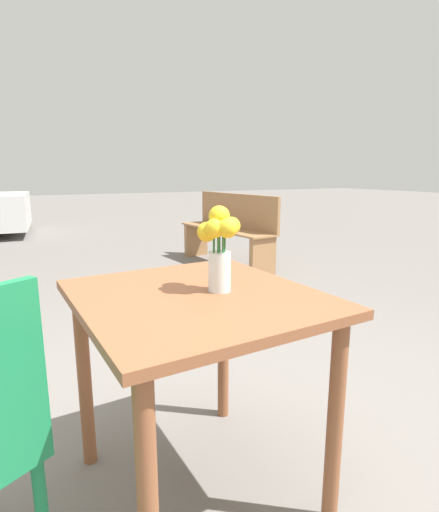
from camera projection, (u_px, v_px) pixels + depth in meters
ground_plane at (199, 487)px, 1.43m from camera, size 40.00×40.00×0.00m
table_front at (197, 328)px, 1.30m from camera, size 0.77×0.83×0.72m
flower_vase at (219, 247)px, 1.27m from camera, size 0.13×0.14×0.27m
bench_near at (230, 227)px, 4.77m from camera, size 0.55×1.52×0.85m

